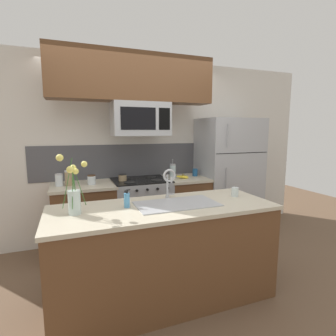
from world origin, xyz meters
TOP-DOWN VIEW (x-y plane):
  - ground_plane at (0.00, 0.00)m, footprint 10.00×10.00m
  - rear_partition at (0.30, 1.28)m, footprint 5.20×0.10m
  - splash_band at (0.00, 1.22)m, footprint 2.84×0.01m
  - back_counter_left at (-0.76, 0.90)m, footprint 0.78×0.65m
  - back_counter_right at (0.67, 0.90)m, footprint 0.61×0.65m
  - stove_range at (0.00, 0.90)m, footprint 0.76×0.64m
  - microwave at (0.00, 0.88)m, footprint 0.74×0.40m
  - upper_cabinet_band at (-0.09, 0.85)m, footprint 2.09×0.34m
  - refrigerator at (1.40, 0.92)m, footprint 0.89×0.74m
  - storage_jar_tall at (-1.03, 0.91)m, footprint 0.09×0.09m
  - storage_jar_medium at (-0.92, 0.90)m, footprint 0.09×0.09m
  - storage_jar_short at (-0.65, 0.86)m, footprint 0.10×0.10m
  - storage_jar_squat at (-0.25, 0.91)m, footprint 0.11×0.11m
  - banana_bunch at (0.61, 0.84)m, footprint 0.19×0.16m
  - french_press at (0.50, 0.96)m, footprint 0.09×0.09m
  - coffee_tin at (0.85, 0.95)m, footprint 0.08×0.08m
  - island_counter at (-0.11, -0.35)m, footprint 2.04×0.79m
  - kitchen_sink at (0.01, -0.35)m, footprint 0.76×0.42m
  - sink_faucet at (0.02, -0.14)m, footprint 0.14×0.14m
  - dish_soap_bottle at (-0.44, -0.29)m, footprint 0.06×0.05m
  - spare_glass at (0.69, -0.29)m, footprint 0.07×0.07m
  - flower_vase at (-0.88, -0.32)m, footprint 0.23×0.20m

SIDE VIEW (x-z plane):
  - ground_plane at x=0.00m, z-range 0.00..0.00m
  - island_counter at x=-0.11m, z-range 0.00..0.91m
  - back_counter_left at x=-0.76m, z-range 0.00..0.91m
  - back_counter_right at x=0.67m, z-range 0.00..0.91m
  - stove_range at x=0.00m, z-range 0.00..0.93m
  - kitchen_sink at x=0.01m, z-range 0.76..0.92m
  - refrigerator at x=1.40m, z-range 0.00..1.77m
  - banana_bunch at x=0.61m, z-range 0.89..0.97m
  - spare_glass at x=0.69m, z-range 0.91..1.01m
  - storage_jar_squat at x=-0.25m, z-range 0.91..1.01m
  - coffee_tin at x=0.85m, z-range 0.91..1.02m
  - storage_jar_short at x=-0.65m, z-range 0.91..1.03m
  - dish_soap_bottle at x=-0.44m, z-range 0.90..1.06m
  - storage_jar_tall at x=-1.03m, z-range 0.91..1.06m
  - storage_jar_medium at x=-0.92m, z-range 0.91..1.10m
  - french_press at x=0.50m, z-range 0.88..1.14m
  - flower_vase at x=-0.88m, z-range 0.82..1.32m
  - sink_faucet at x=0.02m, z-range 0.95..1.26m
  - splash_band at x=0.00m, z-range 0.91..1.39m
  - rear_partition at x=0.30m, z-range 0.00..2.60m
  - microwave at x=0.00m, z-range 1.52..1.95m
  - upper_cabinet_band at x=-0.09m, z-range 1.95..2.55m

